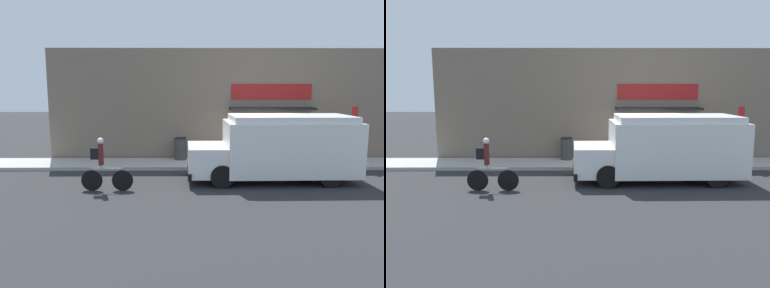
{
  "view_description": "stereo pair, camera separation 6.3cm",
  "coord_description": "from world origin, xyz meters",
  "views": [
    {
      "loc": [
        -2.62,
        -14.52,
        3.3
      ],
      "look_at": [
        -2.44,
        -0.2,
        1.1
      ],
      "focal_mm": 35.0,
      "sensor_mm": 36.0,
      "label": 1
    },
    {
      "loc": [
        -2.56,
        -14.52,
        3.3
      ],
      "look_at": [
        -2.44,
        -0.2,
        1.1
      ],
      "focal_mm": 35.0,
      "sensor_mm": 36.0,
      "label": 2
    }
  ],
  "objects": [
    {
      "name": "trash_bin",
      "position": [
        -2.93,
        1.62,
        0.62
      ],
      "size": [
        0.53,
        0.53,
        0.96
      ],
      "color": "#38383D",
      "rests_on": "sidewalk"
    },
    {
      "name": "sidewalk",
      "position": [
        0.0,
        1.0,
        0.07
      ],
      "size": [
        28.0,
        2.01,
        0.14
      ],
      "color": "#ADAAA3",
      "rests_on": "ground_plane"
    },
    {
      "name": "storefront",
      "position": [
        0.03,
        2.16,
        2.48
      ],
      "size": [
        17.49,
        0.85,
        4.96
      ],
      "color": "#756656",
      "rests_on": "ground_plane"
    },
    {
      "name": "ground_plane",
      "position": [
        0.0,
        0.0,
        0.0
      ],
      "size": [
        70.0,
        70.0,
        0.0
      ],
      "primitive_type": "plane",
      "color": "#2B2B2D"
    },
    {
      "name": "stop_sign_post",
      "position": [
        4.19,
        0.6,
        1.76
      ],
      "size": [
        0.45,
        0.45,
        2.42
      ],
      "color": "slate",
      "rests_on": "sidewalk"
    },
    {
      "name": "cyclist",
      "position": [
        -5.3,
        -2.87,
        0.81
      ],
      "size": [
        1.66,
        0.2,
        1.71
      ],
      "rotation": [
        0.0,
        0.0,
        -0.02
      ],
      "color": "black",
      "rests_on": "ground_plane"
    },
    {
      "name": "school_bus",
      "position": [
        0.6,
        -1.57,
        1.19
      ],
      "size": [
        5.84,
        2.75,
        2.32
      ],
      "rotation": [
        0.0,
        0.0,
        0.01
      ],
      "color": "white",
      "rests_on": "ground_plane"
    }
  ]
}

